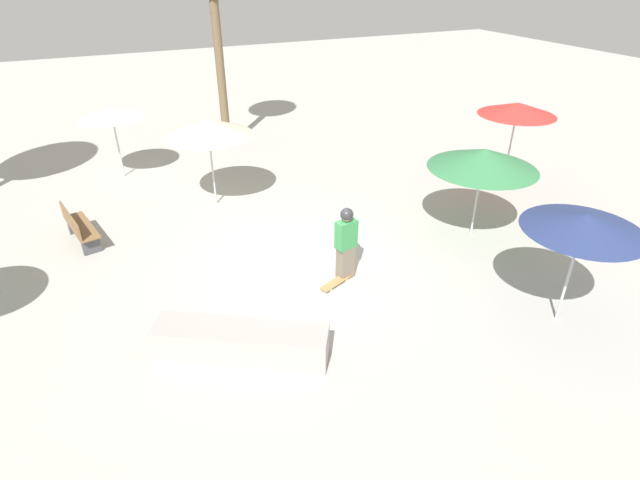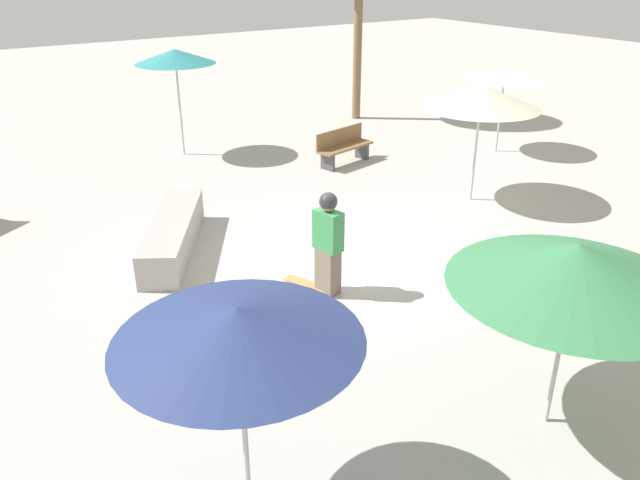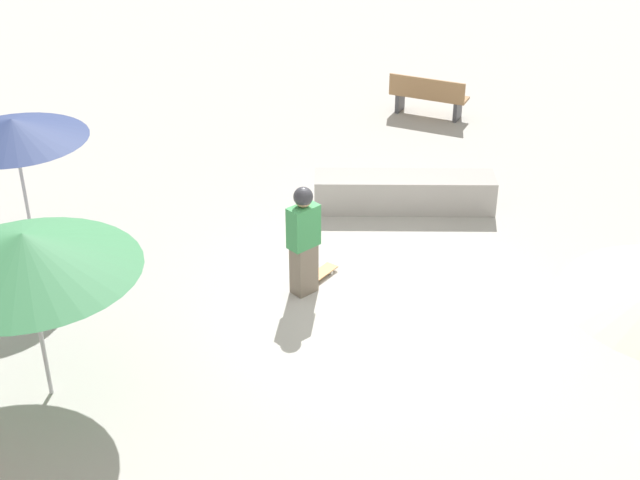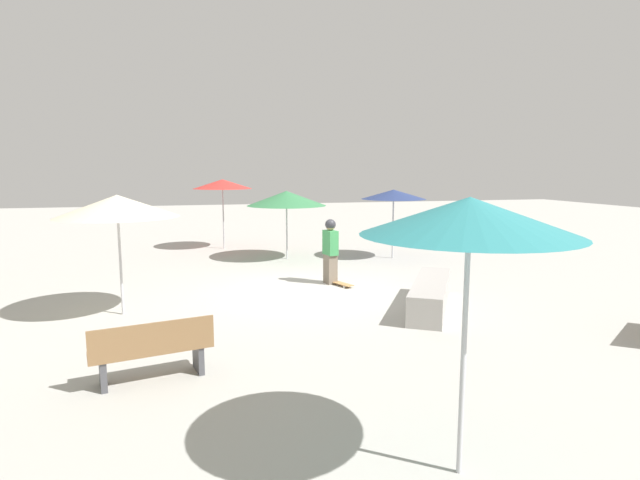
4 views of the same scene
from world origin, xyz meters
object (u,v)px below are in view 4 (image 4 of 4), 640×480
at_px(skater_main, 330,249).
at_px(shade_umbrella_cream, 117,206).
at_px(skateboard, 341,283).
at_px(shade_umbrella_navy, 394,194).
at_px(shade_umbrella_green, 287,198).
at_px(shade_umbrella_red, 222,184).
at_px(concrete_ledge, 431,295).
at_px(shade_umbrella_teal, 469,217).
at_px(bench_near, 152,351).

height_order(skater_main, shade_umbrella_cream, shade_umbrella_cream).
bearing_deg(skateboard, shade_umbrella_navy, 117.34).
relative_size(shade_umbrella_green, shade_umbrella_navy, 1.14).
distance_m(shade_umbrella_green, shade_umbrella_red, 3.24).
height_order(concrete_ledge, shade_umbrella_green, shade_umbrella_green).
height_order(shade_umbrella_cream, shade_umbrella_navy, shade_umbrella_cream).
bearing_deg(shade_umbrella_teal, shade_umbrella_navy, 70.62).
xyz_separation_m(skateboard, shade_umbrella_cream, (-4.88, -1.28, 2.09)).
bearing_deg(skateboard, shade_umbrella_red, 176.93).
bearing_deg(shade_umbrella_red, shade_umbrella_teal, -84.74).
bearing_deg(shade_umbrella_teal, concrete_ledge, 66.01).
xyz_separation_m(skater_main, bench_near, (-3.88, -5.03, -0.45)).
relative_size(concrete_ledge, shade_umbrella_red, 1.15).
relative_size(concrete_ledge, bench_near, 1.73).
xyz_separation_m(concrete_ledge, shade_umbrella_teal, (-2.32, -5.22, 2.14)).
height_order(skater_main, concrete_ledge, skater_main).
xyz_separation_m(skateboard, shade_umbrella_navy, (2.74, 3.31, 2.00)).
bearing_deg(skateboard, skater_main, -173.09).
relative_size(bench_near, shade_umbrella_green, 0.66).
bearing_deg(skateboard, shade_umbrella_cream, -98.30).
bearing_deg(shade_umbrella_cream, shade_umbrella_navy, 31.07).
xyz_separation_m(shade_umbrella_green, shade_umbrella_red, (-1.83, 2.65, 0.39)).
relative_size(skater_main, bench_near, 0.98).
bearing_deg(concrete_ledge, shade_umbrella_navy, 75.08).
xyz_separation_m(skater_main, shade_umbrella_green, (-0.42, 3.71, 1.06)).
bearing_deg(shade_umbrella_navy, skater_main, -134.19).
bearing_deg(shade_umbrella_navy, shade_umbrella_green, 167.98).
bearing_deg(bench_near, shade_umbrella_green, 55.87).
distance_m(skateboard, shade_umbrella_green, 4.47).
height_order(shade_umbrella_cream, shade_umbrella_teal, shade_umbrella_teal).
height_order(skater_main, shade_umbrella_green, shade_umbrella_green).
height_order(bench_near, shade_umbrella_navy, shade_umbrella_navy).
bearing_deg(shade_umbrella_green, shade_umbrella_navy, -12.02).
height_order(shade_umbrella_green, shade_umbrella_navy, shade_umbrella_navy).
relative_size(bench_near, shade_umbrella_red, 0.66).
bearing_deg(shade_umbrella_red, shade_umbrella_green, -55.40).
xyz_separation_m(bench_near, shade_umbrella_cream, (-0.82, 3.45, 1.72)).
distance_m(shade_umbrella_green, shade_umbrella_cream, 6.81).
relative_size(shade_umbrella_red, shade_umbrella_cream, 1.06).
bearing_deg(shade_umbrella_green, shade_umbrella_teal, -92.52).
relative_size(shade_umbrella_green, shade_umbrella_cream, 1.06).
height_order(shade_umbrella_green, shade_umbrella_teal, shade_umbrella_teal).
bearing_deg(skateboard, bench_near, -63.67).
relative_size(bench_near, shade_umbrella_cream, 0.70).
bearing_deg(shade_umbrella_green, shade_umbrella_cream, -128.96).
xyz_separation_m(bench_near, shade_umbrella_red, (1.64, 11.39, 1.90)).
bearing_deg(concrete_ledge, bench_near, -156.15).
height_order(bench_near, shade_umbrella_red, shade_umbrella_red).
height_order(concrete_ledge, shade_umbrella_teal, shade_umbrella_teal).
bearing_deg(skater_main, shade_umbrella_green, 174.84).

